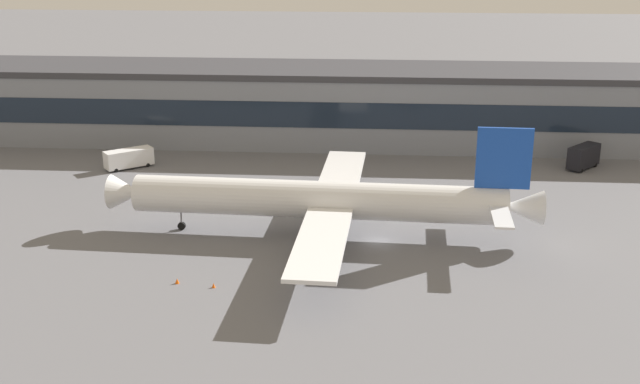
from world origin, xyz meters
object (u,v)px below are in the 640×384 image
airliner (325,200)px  traffic_cone_1 (214,285)px  fuel_truck (128,158)px  traffic_cone_0 (177,281)px  catering_truck (583,156)px

airliner → traffic_cone_1: 21.86m
fuel_truck → traffic_cone_0: size_ratio=12.96×
catering_truck → traffic_cone_1: catering_truck is taller
airliner → traffic_cone_1: (-12.03, -17.56, -4.97)m
traffic_cone_1 → traffic_cone_0: bearing=169.9°
traffic_cone_0 → traffic_cone_1: size_ratio=1.16×
catering_truck → traffic_cone_0: 79.31m
fuel_truck → airliner: bearing=-38.9°
airliner → catering_truck: bearing=39.2°
airliner → traffic_cone_1: airliner is taller
fuel_truck → catering_truck: bearing=4.0°
airliner → fuel_truck: 47.40m
catering_truck → traffic_cone_1: bearing=-136.3°
airliner → traffic_cone_0: bearing=-134.8°
fuel_truck → traffic_cone_1: 53.37m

